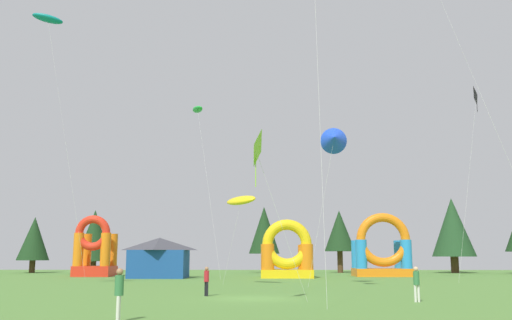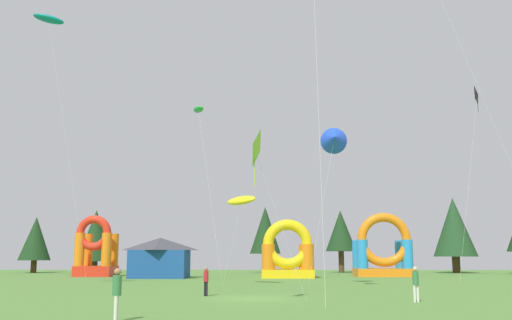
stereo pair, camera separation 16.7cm
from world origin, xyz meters
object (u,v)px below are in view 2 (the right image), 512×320
person_midfield (416,281)px  kite_teal_parafoil (49,19)px  inflatable_orange_dome (96,253)px  person_near_camera (206,279)px  inflatable_blue_arch (287,257)px  kite_black_diamond (478,96)px  festival_tent (160,258)px  kite_green_parafoil (198,110)px  kite_blue_delta (334,139)px  person_left_edge (117,290)px  inflatable_yellow_castle (383,253)px  kite_yellow_parafoil (241,200)px  kite_lime_diamond (253,150)px

person_midfield → kite_teal_parafoil: bearing=-47.3°
kite_teal_parafoil → inflatable_orange_dome: kite_teal_parafoil is taller
person_near_camera → inflatable_blue_arch: size_ratio=0.28×
kite_black_diamond → festival_tent: kite_black_diamond is taller
kite_green_parafoil → kite_blue_delta: bearing=-58.9°
kite_teal_parafoil → person_left_edge: 46.83m
kite_green_parafoil → inflatable_orange_dome: 19.59m
festival_tent → inflatable_yellow_castle: bearing=10.9°
person_near_camera → inflatable_orange_dome: 33.35m
person_near_camera → inflatable_yellow_castle: (15.95, 29.87, 1.50)m
kite_teal_parafoil → inflatable_blue_arch: kite_teal_parafoil is taller
kite_black_diamond → kite_green_parafoil: 29.93m
kite_black_diamond → kite_yellow_parafoil: size_ratio=2.47×
kite_blue_delta → kite_green_parafoil: bearing=121.1°
person_midfield → inflatable_yellow_castle: size_ratio=0.25×
kite_blue_delta → inflatable_blue_arch: bearing=99.8°
person_near_camera → kite_black_diamond: bearing=-98.2°
kite_teal_parafoil → festival_tent: 27.47m
kite_teal_parafoil → inflatable_orange_dome: (4.01, 6.90, -24.14)m
person_left_edge → inflatable_yellow_castle: 45.84m
kite_green_parafoil → kite_teal_parafoil: bearing=-153.6°
inflatable_orange_dome → person_near_camera: bearing=-62.5°
person_midfield → kite_blue_delta: bearing=-85.4°
kite_yellow_parafoil → person_left_edge: kite_yellow_parafoil is taller
kite_black_diamond → inflatable_orange_dome: bearing=162.9°
kite_black_diamond → kite_blue_delta: 17.97m
kite_teal_parafoil → festival_tent: bearing=12.8°
kite_black_diamond → festival_tent: 34.44m
kite_yellow_parafoil → kite_lime_diamond: size_ratio=0.87×
person_near_camera → inflatable_orange_dome: size_ratio=0.25×
kite_lime_diamond → person_midfield: kite_lime_diamond is taller
person_near_camera → person_left_edge: bearing=125.7°
person_left_edge → kite_black_diamond: bearing=-45.8°
kite_lime_diamond → inflatable_yellow_castle: size_ratio=1.18×
kite_green_parafoil → person_midfield: kite_green_parafoil is taller
kite_yellow_parafoil → festival_tent: kite_yellow_parafoil is taller
kite_green_parafoil → person_left_edge: kite_green_parafoil is taller
kite_yellow_parafoil → person_left_edge: size_ratio=3.87×
kite_blue_delta → person_left_edge: size_ratio=6.51×
kite_yellow_parafoil → inflatable_blue_arch: bearing=74.7°
kite_blue_delta → inflatable_orange_dome: kite_blue_delta is taller
kite_yellow_parafoil → person_left_edge: bearing=-97.6°
kite_teal_parafoil → person_left_edge: bearing=-63.2°
kite_blue_delta → kite_green_parafoil: size_ratio=0.61×
kite_lime_diamond → festival_tent: kite_lime_diamond is taller
kite_blue_delta → kite_black_diamond: bearing=32.6°
kite_blue_delta → person_midfield: size_ratio=6.90×
kite_green_parafoil → inflatable_yellow_castle: kite_green_parafoil is taller
inflatable_orange_dome → kite_yellow_parafoil: bearing=-47.4°
inflatable_orange_dome → festival_tent: size_ratio=1.17×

